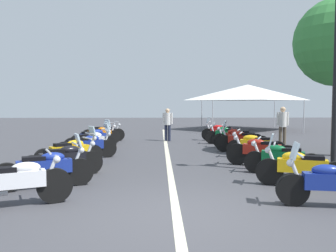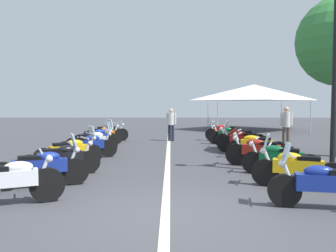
# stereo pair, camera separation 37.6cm
# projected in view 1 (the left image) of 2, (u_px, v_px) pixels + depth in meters

# --- Properties ---
(ground_plane) EXTENTS (80.00, 80.00, 0.00)m
(ground_plane) POSITION_uv_depth(u_px,v_px,m) (176.00, 215.00, 6.10)
(ground_plane) COLOR #424247
(lane_centre_stripe) EXTENTS (25.38, 0.16, 0.01)m
(lane_centre_stripe) POSITION_uv_depth(u_px,v_px,m) (168.00, 156.00, 12.89)
(lane_centre_stripe) COLOR beige
(lane_centre_stripe) RESTS_ON ground_plane
(motorcycle_left_row_0) EXTENTS (1.01, 1.91, 1.01)m
(motorcycle_left_row_0) POSITION_uv_depth(u_px,v_px,m) (17.00, 182.00, 6.52)
(motorcycle_left_row_0) COLOR black
(motorcycle_left_row_0) RESTS_ON ground_plane
(motorcycle_left_row_1) EXTENTS (1.07, 2.05, 1.21)m
(motorcycle_left_row_1) POSITION_uv_depth(u_px,v_px,m) (46.00, 168.00, 7.95)
(motorcycle_left_row_1) COLOR black
(motorcycle_left_row_1) RESTS_ON ground_plane
(motorcycle_left_row_2) EXTENTS (1.26, 1.89, 0.99)m
(motorcycle_left_row_2) POSITION_uv_depth(u_px,v_px,m) (64.00, 160.00, 9.19)
(motorcycle_left_row_2) COLOR black
(motorcycle_left_row_2) RESTS_ON ground_plane
(motorcycle_left_row_3) EXTENTS (1.39, 1.80, 1.19)m
(motorcycle_left_row_3) POSITION_uv_depth(u_px,v_px,m) (71.00, 151.00, 10.70)
(motorcycle_left_row_3) COLOR black
(motorcycle_left_row_3) RESTS_ON ground_plane
(motorcycle_left_row_4) EXTENTS (1.09, 1.97, 1.20)m
(motorcycle_left_row_4) POSITION_uv_depth(u_px,v_px,m) (87.00, 145.00, 12.20)
(motorcycle_left_row_4) COLOR black
(motorcycle_left_row_4) RESTS_ON ground_plane
(motorcycle_left_row_5) EXTENTS (1.04, 1.87, 1.21)m
(motorcycle_left_row_5) POSITION_uv_depth(u_px,v_px,m) (91.00, 141.00, 13.39)
(motorcycle_left_row_5) COLOR black
(motorcycle_left_row_5) RESTS_ON ground_plane
(motorcycle_left_row_6) EXTENTS (1.30, 1.73, 1.20)m
(motorcycle_left_row_6) POSITION_uv_depth(u_px,v_px,m) (94.00, 138.00, 14.86)
(motorcycle_left_row_6) COLOR black
(motorcycle_left_row_6) RESTS_ON ground_plane
(motorcycle_left_row_7) EXTENTS (1.29, 1.77, 1.00)m
(motorcycle_left_row_7) POSITION_uv_depth(u_px,v_px,m) (100.00, 135.00, 16.26)
(motorcycle_left_row_7) COLOR black
(motorcycle_left_row_7) RESTS_ON ground_plane
(motorcycle_left_row_8) EXTENTS (1.05, 2.03, 0.99)m
(motorcycle_left_row_8) POSITION_uv_depth(u_px,v_px,m) (104.00, 132.00, 17.61)
(motorcycle_left_row_8) COLOR black
(motorcycle_left_row_8) RESTS_ON ground_plane
(motorcycle_right_row_0) EXTENTS (0.76, 2.13, 1.19)m
(motorcycle_right_row_0) POSITION_uv_depth(u_px,v_px,m) (334.00, 183.00, 6.50)
(motorcycle_right_row_0) COLOR black
(motorcycle_right_row_0) RESTS_ON ground_plane
(motorcycle_right_row_1) EXTENTS (0.95, 1.97, 1.20)m
(motorcycle_right_row_1) POSITION_uv_depth(u_px,v_px,m) (301.00, 167.00, 8.07)
(motorcycle_right_row_1) COLOR black
(motorcycle_right_row_1) RESTS_ON ground_plane
(motorcycle_right_row_2) EXTENTS (0.99, 1.94, 0.98)m
(motorcycle_right_row_2) POSITION_uv_depth(u_px,v_px,m) (282.00, 158.00, 9.49)
(motorcycle_right_row_2) COLOR black
(motorcycle_right_row_2) RESTS_ON ground_plane
(motorcycle_right_row_3) EXTENTS (0.97, 2.06, 1.01)m
(motorcycle_right_row_3) POSITION_uv_depth(u_px,v_px,m) (261.00, 151.00, 10.77)
(motorcycle_right_row_3) COLOR black
(motorcycle_right_row_3) RESTS_ON ground_plane
(motorcycle_right_row_4) EXTENTS (0.95, 1.95, 1.00)m
(motorcycle_right_row_4) POSITION_uv_depth(u_px,v_px,m) (255.00, 145.00, 12.26)
(motorcycle_right_row_4) COLOR black
(motorcycle_right_row_4) RESTS_ON ground_plane
(motorcycle_right_row_5) EXTENTS (0.92, 2.04, 1.22)m
(motorcycle_right_row_5) POSITION_uv_depth(u_px,v_px,m) (242.00, 140.00, 13.73)
(motorcycle_right_row_5) COLOR black
(motorcycle_right_row_5) RESTS_ON ground_plane
(motorcycle_right_row_6) EXTENTS (0.80, 2.14, 0.98)m
(motorcycle_right_row_6) POSITION_uv_depth(u_px,v_px,m) (237.00, 137.00, 15.16)
(motorcycle_right_row_6) COLOR black
(motorcycle_right_row_6) RESTS_ON ground_plane
(motorcycle_right_row_7) EXTENTS (0.79, 2.03, 0.99)m
(motorcycle_right_row_7) POSITION_uv_depth(u_px,v_px,m) (227.00, 135.00, 16.47)
(motorcycle_right_row_7) COLOR black
(motorcycle_right_row_7) RESTS_ON ground_plane
(motorcycle_right_row_8) EXTENTS (0.92, 1.99, 1.20)m
(motorcycle_right_row_8) POSITION_uv_depth(u_px,v_px,m) (221.00, 132.00, 17.93)
(motorcycle_right_row_8) COLOR black
(motorcycle_right_row_8) RESTS_ON ground_plane
(bystander_0) EXTENTS (0.32, 0.53, 1.75)m
(bystander_0) POSITION_uv_depth(u_px,v_px,m) (283.00, 123.00, 15.61)
(bystander_0) COLOR brown
(bystander_0) RESTS_ON ground_plane
(bystander_1) EXTENTS (0.32, 0.50, 1.63)m
(bystander_1) POSITION_uv_depth(u_px,v_px,m) (168.00, 122.00, 17.85)
(bystander_1) COLOR #1E2338
(bystander_1) RESTS_ON ground_plane
(event_tent) EXTENTS (6.42, 6.42, 3.20)m
(event_tent) POSITION_uv_depth(u_px,v_px,m) (247.00, 92.00, 25.13)
(event_tent) COLOR white
(event_tent) RESTS_ON ground_plane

